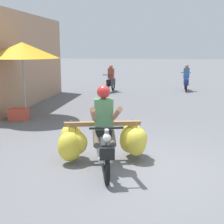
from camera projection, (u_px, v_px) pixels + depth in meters
name	position (u px, v px, depth m)	size (l,w,h in m)	color
ground_plane	(135.00, 169.00, 5.83)	(120.00, 120.00, 0.00)	slate
motorbike_main_loaded	(106.00, 139.00, 6.07)	(1.83, 2.01, 1.58)	black
motorbike_distant_ahead_left	(111.00, 81.00, 15.90)	(0.50, 1.62, 1.40)	black
motorbike_distant_ahead_right	(186.00, 80.00, 16.25)	(0.50, 1.62, 1.40)	black
market_umbrella_near_shop	(22.00, 50.00, 9.48)	(2.27, 2.27, 2.41)	#99999E
produce_crate	(19.00, 114.00, 9.76)	(0.56, 0.40, 0.36)	#CC4C38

